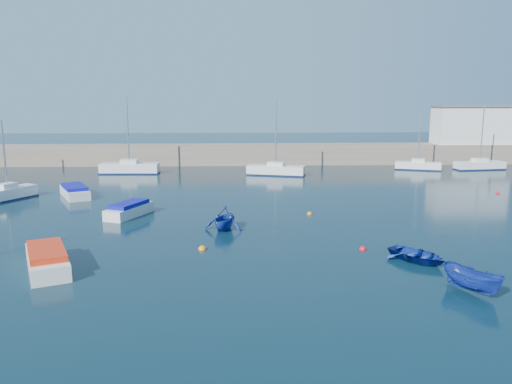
{
  "coord_description": "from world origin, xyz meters",
  "views": [
    {
      "loc": [
        -2.5,
        -21.39,
        8.61
      ],
      "look_at": [
        -0.85,
        16.27,
        1.6
      ],
      "focal_mm": 35.0,
      "sensor_mm": 36.0,
      "label": 1
    }
  ],
  "objects_px": {
    "sailboat_7": "(418,165)",
    "motorboat_1": "(129,210)",
    "sailboat_6": "(276,170)",
    "motorboat_2": "(75,191)",
    "sailboat_3": "(8,193)",
    "dinghy_left": "(224,218)",
    "sailboat_5": "(130,168)",
    "sailboat_8": "(480,165)",
    "dinghy_center": "(417,255)",
    "harbor_office": "(471,125)",
    "dinghy_right": "(472,280)",
    "motorboat_0": "(47,259)"
  },
  "relations": [
    {
      "from": "motorboat_1",
      "to": "motorboat_2",
      "type": "bearing_deg",
      "value": 153.28
    },
    {
      "from": "sailboat_3",
      "to": "sailboat_8",
      "type": "distance_m",
      "value": 53.04
    },
    {
      "from": "sailboat_5",
      "to": "motorboat_2",
      "type": "height_order",
      "value": "sailboat_5"
    },
    {
      "from": "sailboat_3",
      "to": "motorboat_2",
      "type": "bearing_deg",
      "value": 41.52
    },
    {
      "from": "sailboat_3",
      "to": "sailboat_5",
      "type": "bearing_deg",
      "value": 93.14
    },
    {
      "from": "sailboat_3",
      "to": "dinghy_center",
      "type": "height_order",
      "value": "sailboat_3"
    },
    {
      "from": "sailboat_7",
      "to": "sailboat_8",
      "type": "bearing_deg",
      "value": -71.76
    },
    {
      "from": "sailboat_3",
      "to": "dinghy_left",
      "type": "height_order",
      "value": "sailboat_3"
    },
    {
      "from": "harbor_office",
      "to": "motorboat_0",
      "type": "relative_size",
      "value": 1.85
    },
    {
      "from": "harbor_office",
      "to": "dinghy_center",
      "type": "distance_m",
      "value": 47.92
    },
    {
      "from": "motorboat_2",
      "to": "dinghy_right",
      "type": "relative_size",
      "value": 1.79
    },
    {
      "from": "sailboat_7",
      "to": "motorboat_1",
      "type": "distance_m",
      "value": 38.75
    },
    {
      "from": "sailboat_5",
      "to": "sailboat_6",
      "type": "distance_m",
      "value": 17.26
    },
    {
      "from": "sailboat_6",
      "to": "motorboat_0",
      "type": "height_order",
      "value": "sailboat_6"
    },
    {
      "from": "motorboat_2",
      "to": "sailboat_8",
      "type": "bearing_deg",
      "value": -7.66
    },
    {
      "from": "sailboat_3",
      "to": "sailboat_7",
      "type": "distance_m",
      "value": 45.77
    },
    {
      "from": "dinghy_center",
      "to": "motorboat_1",
      "type": "bearing_deg",
      "value": 111.59
    },
    {
      "from": "sailboat_7",
      "to": "sailboat_3",
      "type": "bearing_deg",
      "value": 130.9
    },
    {
      "from": "harbor_office",
      "to": "dinghy_center",
      "type": "relative_size",
      "value": 3.03
    },
    {
      "from": "sailboat_6",
      "to": "motorboat_2",
      "type": "xyz_separation_m",
      "value": [
        -19.12,
        -12.25,
        -0.12
      ]
    },
    {
      "from": "motorboat_2",
      "to": "sailboat_6",
      "type": "bearing_deg",
      "value": 5.61
    },
    {
      "from": "sailboat_7",
      "to": "motorboat_1",
      "type": "height_order",
      "value": "sailboat_7"
    },
    {
      "from": "dinghy_center",
      "to": "dinghy_right",
      "type": "bearing_deg",
      "value": -114.71
    },
    {
      "from": "dinghy_center",
      "to": "dinghy_right",
      "type": "distance_m",
      "value": 4.57
    },
    {
      "from": "dinghy_center",
      "to": "sailboat_8",
      "type": "bearing_deg",
      "value": 23.6
    },
    {
      "from": "harbor_office",
      "to": "sailboat_5",
      "type": "bearing_deg",
      "value": -169.29
    },
    {
      "from": "dinghy_center",
      "to": "motorboat_2",
      "type": "bearing_deg",
      "value": 105.83
    },
    {
      "from": "sailboat_5",
      "to": "motorboat_2",
      "type": "xyz_separation_m",
      "value": [
        -1.98,
        -14.29,
        -0.18
      ]
    },
    {
      "from": "dinghy_right",
      "to": "motorboat_0",
      "type": "bearing_deg",
      "value": 140.24
    },
    {
      "from": "sailboat_7",
      "to": "dinghy_center",
      "type": "relative_size",
      "value": 2.19
    },
    {
      "from": "motorboat_0",
      "to": "motorboat_1",
      "type": "height_order",
      "value": "motorboat_0"
    },
    {
      "from": "sailboat_5",
      "to": "sailboat_6",
      "type": "bearing_deg",
      "value": -94.74
    },
    {
      "from": "sailboat_6",
      "to": "motorboat_2",
      "type": "bearing_deg",
      "value": 138.44
    },
    {
      "from": "sailboat_5",
      "to": "dinghy_center",
      "type": "xyz_separation_m",
      "value": [
        22.21,
        -33.47,
        -0.33
      ]
    },
    {
      "from": "motorboat_0",
      "to": "dinghy_left",
      "type": "relative_size",
      "value": 1.79
    },
    {
      "from": "sailboat_5",
      "to": "motorboat_1",
      "type": "xyz_separation_m",
      "value": [
        4.47,
        -22.1,
        -0.17
      ]
    },
    {
      "from": "harbor_office",
      "to": "dinghy_right",
      "type": "height_order",
      "value": "harbor_office"
    },
    {
      "from": "dinghy_right",
      "to": "dinghy_left",
      "type": "bearing_deg",
      "value": 106.06
    },
    {
      "from": "sailboat_3",
      "to": "dinghy_center",
      "type": "relative_size",
      "value": 2.1
    },
    {
      "from": "sailboat_6",
      "to": "dinghy_center",
      "type": "distance_m",
      "value": 31.84
    },
    {
      "from": "harbor_office",
      "to": "sailboat_3",
      "type": "relative_size",
      "value": 1.44
    },
    {
      "from": "sailboat_7",
      "to": "dinghy_right",
      "type": "bearing_deg",
      "value": -178.03
    },
    {
      "from": "harbor_office",
      "to": "dinghy_right",
      "type": "relative_size",
      "value": 3.33
    },
    {
      "from": "motorboat_1",
      "to": "dinghy_right",
      "type": "height_order",
      "value": "dinghy_right"
    },
    {
      "from": "sailboat_5",
      "to": "dinghy_center",
      "type": "height_order",
      "value": "sailboat_5"
    },
    {
      "from": "sailboat_3",
      "to": "dinghy_left",
      "type": "distance_m",
      "value": 21.85
    },
    {
      "from": "sailboat_5",
      "to": "motorboat_2",
      "type": "relative_size",
      "value": 1.68
    },
    {
      "from": "sailboat_6",
      "to": "sailboat_8",
      "type": "relative_size",
      "value": 1.06
    },
    {
      "from": "sailboat_3",
      "to": "motorboat_1",
      "type": "bearing_deg",
      "value": -0.83
    },
    {
      "from": "dinghy_right",
      "to": "dinghy_center",
      "type": "bearing_deg",
      "value": 72.37
    }
  ]
}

